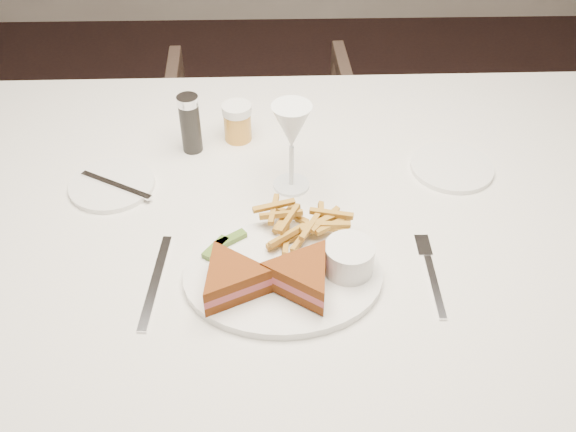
% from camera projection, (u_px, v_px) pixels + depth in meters
% --- Properties ---
extents(table, '(1.53, 1.03, 0.75)m').
position_uv_depth(table, '(287.00, 347.00, 1.39)').
color(table, silver).
rests_on(table, ground).
extents(chair_far, '(0.61, 0.57, 0.60)m').
position_uv_depth(chair_far, '(262.00, 147.00, 2.08)').
color(chair_far, '#48362C').
rests_on(chair_far, ground).
extents(table_setting, '(0.81, 0.62, 0.18)m').
position_uv_depth(table_setting, '(281.00, 223.00, 1.08)').
color(table_setting, white).
rests_on(table_setting, table).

